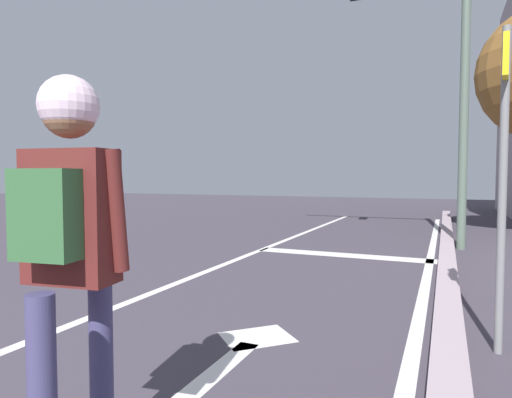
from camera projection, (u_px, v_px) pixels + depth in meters
lane_line_center at (189, 278)px, 5.75m from camera, size 0.12×20.00×0.01m
lane_line_curbside at (422, 304)px, 4.60m from camera, size 0.12×20.00×0.01m
stop_bar at (344, 255)px, 7.47m from camera, size 3.03×0.40×0.01m
lane_arrow_stem at (206, 381)px, 2.86m from camera, size 0.16×1.40×0.01m
lane_arrow_head at (257, 337)px, 3.64m from camera, size 0.71×0.71×0.01m
curb_strip at (448, 300)px, 4.50m from camera, size 0.24×24.00×0.14m
skater at (69, 222)px, 1.83m from camera, size 0.46×0.63×1.68m
traffic_signal_mast at (418, 40)px, 8.23m from camera, size 4.09×0.34×5.84m
street_sign_post at (504, 143)px, 3.24m from camera, size 0.09×0.44×2.45m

